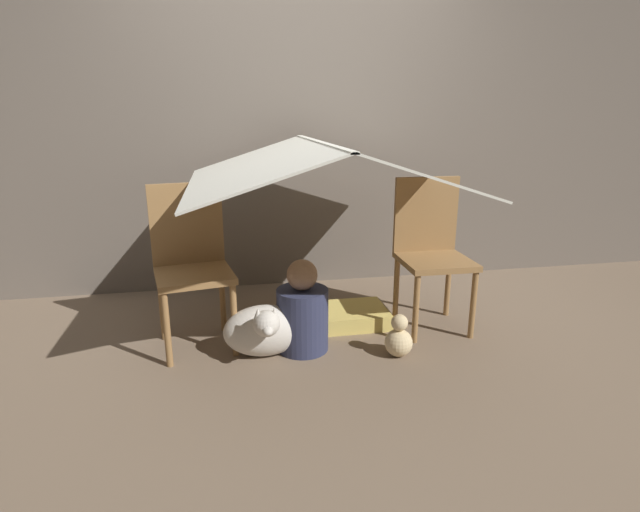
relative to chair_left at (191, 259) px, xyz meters
name	(u,v)px	position (x,y,z in m)	size (l,w,h in m)	color
ground_plane	(328,354)	(0.74, -0.31, -0.51)	(8.80, 8.80, 0.00)	#7A6651
wall_back	(293,123)	(0.74, 0.99, 0.74)	(7.00, 0.05, 2.50)	#6B6056
chair_left	(191,259)	(0.00, 0.00, 0.00)	(0.48, 0.48, 0.94)	olive
chair_right	(431,247)	(1.46, 0.00, 0.00)	(0.42, 0.42, 0.94)	olive
sheet_canopy	(320,163)	(0.74, -0.08, 0.54)	(1.45, 1.54, 0.24)	silver
person_front	(302,313)	(0.61, -0.22, -0.29)	(0.30, 0.30, 0.54)	#2D3351
dog	(265,330)	(0.39, -0.27, -0.35)	(0.46, 0.39, 0.36)	silver
floor_cushion	(351,316)	(0.97, 0.09, -0.46)	(0.46, 0.37, 0.10)	#E5CC66
plush_toy	(399,339)	(1.13, -0.40, -0.41)	(0.16, 0.16, 0.25)	beige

